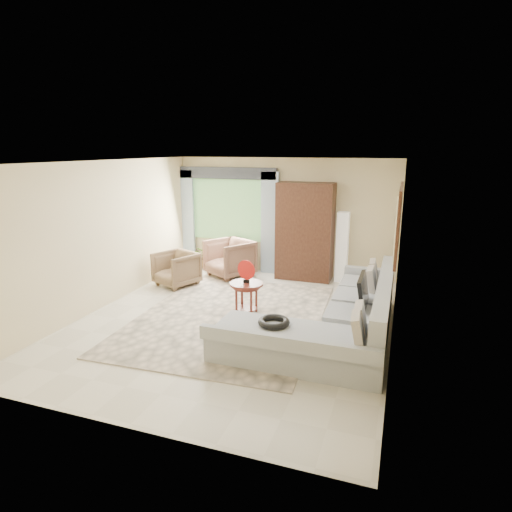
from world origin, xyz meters
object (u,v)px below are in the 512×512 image
at_px(coffee_table, 246,298).
at_px(armchair_left, 176,269).
at_px(sectional_sofa, 342,322).
at_px(tv_screen, 363,291).
at_px(armoire, 305,232).
at_px(potted_plant, 204,257).
at_px(armchair_right, 230,258).
at_px(floor_lamp, 342,247).

relative_size(coffee_table, armchair_left, 0.73).
distance_m(sectional_sofa, tv_screen, 0.57).
bearing_deg(tv_screen, armoire, 119.47).
xyz_separation_m(tv_screen, armchair_left, (-3.91, 1.29, -0.37)).
relative_size(sectional_sofa, potted_plant, 7.02).
distance_m(armchair_left, armchair_right, 1.26).
xyz_separation_m(tv_screen, coffee_table, (-1.96, 0.25, -0.42)).
distance_m(sectional_sofa, armchair_left, 3.96).
xyz_separation_m(sectional_sofa, armchair_right, (-2.85, 2.52, 0.13)).
distance_m(tv_screen, coffee_table, 2.02).
height_order(tv_screen, potted_plant, tv_screen).
bearing_deg(floor_lamp, armchair_left, -156.12).
bearing_deg(tv_screen, sectional_sofa, -137.65).
xyz_separation_m(sectional_sofa, floor_lamp, (-0.43, 2.96, 0.47)).
distance_m(armoire, floor_lamp, 0.86).
relative_size(sectional_sofa, floor_lamp, 2.31).
bearing_deg(sectional_sofa, armchair_left, 157.15).
bearing_deg(sectional_sofa, tv_screen, 42.35).
bearing_deg(coffee_table, armoire, 79.14).
bearing_deg(floor_lamp, sectional_sofa, -81.67).
bearing_deg(armchair_right, armchair_left, -97.38).
xyz_separation_m(armchair_left, armoire, (2.41, 1.36, 0.70)).
height_order(armchair_right, potted_plant, armchair_right).
relative_size(tv_screen, potted_plant, 1.50).
bearing_deg(armchair_right, potted_plant, -177.40).
distance_m(armchair_right, potted_plant, 1.02).
distance_m(tv_screen, armoire, 3.07).
height_order(armchair_right, floor_lamp, floor_lamp).
distance_m(sectional_sofa, floor_lamp, 3.03).
xyz_separation_m(armchair_right, floor_lamp, (2.42, 0.44, 0.34)).
xyz_separation_m(potted_plant, floor_lamp, (3.29, -0.05, 0.50)).
bearing_deg(armchair_right, floor_lamp, 42.07).
height_order(tv_screen, armchair_right, tv_screen).
bearing_deg(potted_plant, armoire, -2.46).
bearing_deg(armchair_left, armchair_right, 74.13).
relative_size(tv_screen, armoire, 0.35).
height_order(armchair_left, floor_lamp, floor_lamp).
height_order(sectional_sofa, potted_plant, sectional_sofa).
distance_m(sectional_sofa, potted_plant, 4.79).
bearing_deg(potted_plant, sectional_sofa, -38.88).
xyz_separation_m(coffee_table, potted_plant, (-2.03, 2.51, -0.05)).
xyz_separation_m(armchair_left, potted_plant, (-0.08, 1.47, -0.11)).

